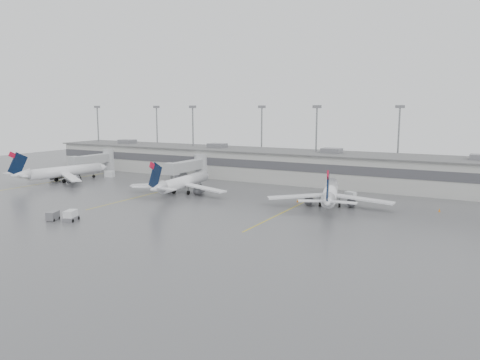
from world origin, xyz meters
The scene contains 19 objects.
ground centered at (0.00, 0.00, 0.00)m, with size 260.00×260.00×0.00m, color #4D4D4F.
terminal centered at (-0.01, 57.98, 4.17)m, with size 152.00×17.00×9.45m.
light_masts centered at (0.00, 63.75, 12.03)m, with size 142.40×8.00×20.60m.
jet_bridge_left centered at (-55.50, 45.72, 3.87)m, with size 4.00×17.20×7.00m.
jet_bridge_right centered at (-20.50, 45.72, 3.87)m, with size 4.00×17.20×7.00m.
stand_markings centered at (0.00, 24.00, 0.01)m, with size 105.25×40.00×0.01m.
jet_far_left centered at (-49.94, 26.17, 2.88)m, with size 25.13×28.42×9.27m.
jet_mid_left centered at (-11.03, 27.31, 2.77)m, with size 24.47×27.56×8.92m.
jet_mid_right centered at (23.66, 30.18, 2.84)m, with size 24.33×27.65×9.15m.
baggage_tug centered at (-12.90, -3.82, 0.75)m, with size 2.81×3.47×1.94m.
baggage_cart centered at (-16.10, -5.02, 0.84)m, with size 2.23×2.85×1.61m.
gse_uld_a centered at (-45.29, 39.29, 0.88)m, with size 2.50×1.66×1.77m, color silver.
gse_uld_b centered at (-16.59, 39.78, 0.85)m, with size 2.40×1.60×1.70m, color silver.
gse_uld_c centered at (25.13, 40.27, 0.79)m, with size 2.23×1.49×1.58m, color silver.
gse_loader centered at (-24.41, 45.48, 0.97)m, with size 1.94×3.10×1.94m, color slate.
cone_a centered at (-53.68, 31.33, 0.30)m, with size 0.38×0.38×0.60m, color orange.
cone_b centered at (-18.89, 37.37, 0.35)m, with size 0.44×0.44×0.70m, color orange.
cone_c centered at (16.27, 31.09, 0.33)m, with size 0.42×0.42×0.67m, color orange.
cone_d centered at (43.84, 35.68, 0.31)m, with size 0.40×0.40×0.63m, color orange.
Camera 1 is at (52.18, -60.55, 19.88)m, focal length 35.00 mm.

